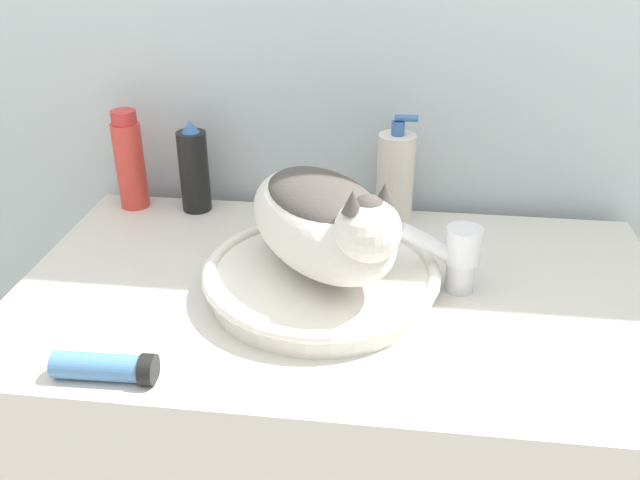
% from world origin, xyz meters
% --- Properties ---
extents(wall_back, '(8.00, 0.05, 2.40)m').
position_xyz_m(wall_back, '(0.00, 0.65, 1.20)').
color(wall_back, silver).
rests_on(wall_back, ground_plane).
extents(sink_basin, '(0.36, 0.36, 0.05)m').
position_xyz_m(sink_basin, '(-0.03, 0.28, 0.91)').
color(sink_basin, white).
rests_on(sink_basin, vanity_counter).
extents(cat, '(0.32, 0.36, 0.17)m').
position_xyz_m(cat, '(-0.02, 0.28, 1.01)').
color(cat, silver).
rests_on(cat, sink_basin).
extents(faucet, '(0.13, 0.05, 0.12)m').
position_xyz_m(faucet, '(0.17, 0.31, 0.95)').
color(faucet, silver).
rests_on(faucet, vanity_counter).
extents(shampoo_bottle_tall, '(0.05, 0.05, 0.19)m').
position_xyz_m(shampoo_bottle_tall, '(-0.43, 0.55, 0.98)').
color(shampoo_bottle_tall, '#DB3D33').
rests_on(shampoo_bottle_tall, vanity_counter).
extents(soap_pump_bottle, '(0.07, 0.07, 0.20)m').
position_xyz_m(soap_pump_bottle, '(0.07, 0.55, 0.97)').
color(soap_pump_bottle, silver).
rests_on(soap_pump_bottle, vanity_counter).
extents(hairspray_can_black, '(0.06, 0.06, 0.18)m').
position_xyz_m(hairspray_can_black, '(-0.30, 0.55, 0.97)').
color(hairspray_can_black, black).
rests_on(hairspray_can_black, vanity_counter).
extents(cream_tube, '(0.13, 0.04, 0.04)m').
position_xyz_m(cream_tube, '(-0.27, 0.04, 0.90)').
color(cream_tube, '#4C7FB2').
rests_on(cream_tube, vanity_counter).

